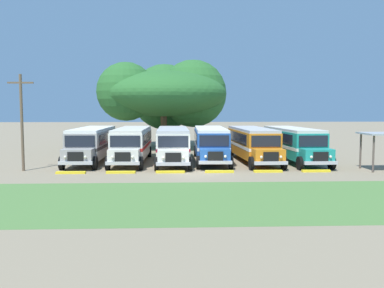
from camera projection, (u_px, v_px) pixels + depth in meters
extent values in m
plane|color=#84755B|center=(195.00, 173.00, 28.85)|extent=(220.00, 220.00, 0.00)
cube|color=#4C7538|center=(204.00, 200.00, 20.30)|extent=(80.00, 9.51, 0.01)
cube|color=#9E9993|center=(93.00, 143.00, 35.20)|extent=(2.58, 9.22, 2.10)
cube|color=#282828|center=(93.00, 145.00, 35.21)|extent=(2.61, 9.24, 0.24)
cube|color=black|center=(108.00, 137.00, 35.49)|extent=(0.11, 8.00, 0.80)
cube|color=black|center=(78.00, 137.00, 35.41)|extent=(0.11, 8.00, 0.80)
cube|color=silver|center=(92.00, 129.00, 35.10)|extent=(2.50, 9.12, 0.22)
cube|color=#9E9993|center=(78.00, 156.00, 29.96)|extent=(2.21, 1.42, 1.05)
cube|color=black|center=(75.00, 157.00, 29.22)|extent=(1.10, 0.11, 0.70)
cube|color=#B7B7BC|center=(75.00, 163.00, 29.22)|extent=(2.40, 0.22, 0.24)
cube|color=black|center=(80.00, 141.00, 30.54)|extent=(2.20, 0.08, 0.84)
cube|color=#282828|center=(103.00, 140.00, 39.81)|extent=(0.90, 0.07, 1.30)
sphere|color=#EAE5C6|center=(85.00, 157.00, 29.20)|extent=(0.20, 0.20, 0.20)
sphere|color=#EAE5C6|center=(65.00, 157.00, 29.15)|extent=(0.20, 0.20, 0.20)
cylinder|color=black|center=(95.00, 163.00, 30.15)|extent=(0.29, 1.00, 1.00)
cylinder|color=black|center=(62.00, 163.00, 30.07)|extent=(0.29, 1.00, 1.00)
cylinder|color=black|center=(113.00, 151.00, 38.31)|extent=(0.29, 1.00, 1.00)
cylinder|color=black|center=(87.00, 151.00, 38.23)|extent=(0.29, 1.00, 1.00)
cube|color=silver|center=(133.00, 143.00, 35.05)|extent=(2.65, 9.24, 2.10)
cube|color=red|center=(133.00, 145.00, 35.07)|extent=(2.68, 9.26, 0.24)
cube|color=black|center=(148.00, 137.00, 35.34)|extent=(0.17, 8.00, 0.80)
cube|color=black|center=(118.00, 137.00, 35.28)|extent=(0.17, 8.00, 0.80)
cube|color=beige|center=(132.00, 129.00, 34.96)|extent=(2.57, 9.14, 0.22)
cube|color=silver|center=(124.00, 156.00, 29.82)|extent=(2.22, 1.44, 1.05)
cube|color=black|center=(123.00, 157.00, 29.08)|extent=(1.10, 0.12, 0.70)
cube|color=#B7B7BC|center=(123.00, 163.00, 29.08)|extent=(2.40, 0.24, 0.24)
cube|color=black|center=(125.00, 141.00, 30.40)|extent=(2.20, 0.10, 0.84)
cube|color=red|center=(138.00, 140.00, 39.66)|extent=(0.90, 0.07, 1.30)
sphere|color=#EAE5C6|center=(132.00, 157.00, 29.05)|extent=(0.20, 0.20, 0.20)
sphere|color=#EAE5C6|center=(112.00, 157.00, 29.01)|extent=(0.20, 0.20, 0.20)
cylinder|color=black|center=(141.00, 163.00, 30.00)|extent=(0.30, 1.00, 1.00)
cylinder|color=black|center=(108.00, 163.00, 29.93)|extent=(0.30, 1.00, 1.00)
cylinder|color=black|center=(150.00, 152.00, 38.16)|extent=(0.30, 1.00, 1.00)
cylinder|color=black|center=(123.00, 152.00, 38.10)|extent=(0.30, 1.00, 1.00)
cube|color=silver|center=(173.00, 143.00, 34.73)|extent=(2.56, 9.22, 2.10)
cube|color=maroon|center=(173.00, 145.00, 34.75)|extent=(2.59, 9.24, 0.24)
cube|color=black|center=(188.00, 137.00, 35.05)|extent=(0.09, 8.00, 0.80)
cube|color=black|center=(158.00, 137.00, 34.93)|extent=(0.09, 8.00, 0.80)
cube|color=#B2B2B7|center=(173.00, 129.00, 34.64)|extent=(2.48, 9.12, 0.22)
cube|color=silver|center=(173.00, 157.00, 29.50)|extent=(2.21, 1.41, 1.05)
cube|color=black|center=(173.00, 158.00, 28.77)|extent=(1.10, 0.11, 0.70)
cube|color=#B7B7BC|center=(173.00, 164.00, 28.76)|extent=(2.40, 0.22, 0.24)
cube|color=black|center=(173.00, 142.00, 30.08)|extent=(2.20, 0.07, 0.84)
cube|color=maroon|center=(173.00, 140.00, 39.34)|extent=(0.90, 0.07, 1.30)
sphere|color=#EAE5C6|center=(183.00, 158.00, 28.75)|extent=(0.20, 0.20, 0.20)
sphere|color=#EAE5C6|center=(163.00, 158.00, 28.68)|extent=(0.20, 0.20, 0.20)
cylinder|color=black|center=(190.00, 164.00, 29.71)|extent=(0.29, 1.00, 1.00)
cylinder|color=black|center=(156.00, 164.00, 29.59)|extent=(0.29, 1.00, 1.00)
cylinder|color=black|center=(186.00, 152.00, 37.87)|extent=(0.29, 1.00, 1.00)
cylinder|color=black|center=(160.00, 152.00, 37.75)|extent=(0.29, 1.00, 1.00)
cube|color=#23519E|center=(210.00, 143.00, 35.50)|extent=(2.74, 9.26, 2.10)
cube|color=silver|center=(210.00, 144.00, 35.51)|extent=(2.77, 9.28, 0.24)
cube|color=black|center=(225.00, 136.00, 35.78)|extent=(0.25, 8.00, 0.80)
cube|color=black|center=(195.00, 136.00, 35.73)|extent=(0.25, 8.00, 0.80)
cube|color=silver|center=(210.00, 129.00, 35.40)|extent=(2.66, 9.16, 0.22)
cube|color=#23519E|center=(215.00, 156.00, 30.26)|extent=(2.24, 1.46, 1.05)
cube|color=black|center=(215.00, 156.00, 29.52)|extent=(1.10, 0.13, 0.70)
cube|color=#B7B7BC|center=(215.00, 162.00, 29.52)|extent=(2.40, 0.26, 0.24)
cube|color=black|center=(214.00, 141.00, 30.84)|extent=(2.20, 0.12, 0.84)
cube|color=silver|center=(207.00, 140.00, 40.11)|extent=(0.90, 0.08, 1.30)
sphere|color=#EAE5C6|center=(225.00, 156.00, 29.49)|extent=(0.20, 0.20, 0.20)
sphere|color=#EAE5C6|center=(206.00, 157.00, 29.46)|extent=(0.20, 0.20, 0.20)
cylinder|color=black|center=(231.00, 163.00, 30.43)|extent=(0.31, 1.01, 1.00)
cylinder|color=black|center=(198.00, 163.00, 30.39)|extent=(0.31, 1.01, 1.00)
cylinder|color=black|center=(221.00, 151.00, 38.60)|extent=(0.31, 1.01, 1.00)
cylinder|color=black|center=(195.00, 151.00, 38.56)|extent=(0.31, 1.01, 1.00)
cube|color=orange|center=(252.00, 143.00, 35.16)|extent=(2.87, 9.29, 2.10)
cube|color=white|center=(252.00, 145.00, 35.18)|extent=(2.90, 9.31, 0.24)
cube|color=black|center=(266.00, 137.00, 35.52)|extent=(0.36, 8.00, 0.80)
cube|color=black|center=(236.00, 137.00, 35.31)|extent=(0.36, 8.00, 0.80)
cube|color=#B2B2B7|center=(252.00, 129.00, 35.06)|extent=(2.79, 9.19, 0.22)
cube|color=orange|center=(268.00, 156.00, 29.94)|extent=(2.25, 1.49, 1.05)
cube|color=black|center=(271.00, 157.00, 29.21)|extent=(1.10, 0.14, 0.70)
cube|color=#B7B7BC|center=(271.00, 163.00, 29.20)|extent=(2.41, 0.30, 0.24)
cube|color=black|center=(266.00, 141.00, 30.52)|extent=(2.20, 0.15, 0.84)
cube|color=white|center=(241.00, 140.00, 39.76)|extent=(0.90, 0.10, 1.30)
sphere|color=#EAE5C6|center=(281.00, 157.00, 29.22)|extent=(0.20, 0.20, 0.20)
sphere|color=#EAE5C6|center=(261.00, 157.00, 29.10)|extent=(0.20, 0.20, 0.20)
cylinder|color=black|center=(284.00, 163.00, 30.19)|extent=(0.32, 1.01, 1.00)
cylinder|color=black|center=(251.00, 163.00, 29.99)|extent=(0.32, 1.01, 1.00)
cylinder|color=black|center=(257.00, 151.00, 38.33)|extent=(0.32, 1.01, 1.00)
cylinder|color=black|center=(231.00, 152.00, 38.13)|extent=(0.32, 1.01, 1.00)
cube|color=teal|center=(292.00, 143.00, 35.22)|extent=(3.03, 9.33, 2.10)
cube|color=white|center=(292.00, 145.00, 35.23)|extent=(3.07, 9.35, 0.24)
cube|color=black|center=(305.00, 137.00, 35.60)|extent=(0.51, 7.99, 0.80)
cube|color=black|center=(276.00, 137.00, 35.35)|extent=(0.51, 7.99, 0.80)
cube|color=beige|center=(292.00, 129.00, 35.12)|extent=(2.95, 9.23, 0.22)
cube|color=teal|center=(317.00, 156.00, 30.01)|extent=(2.28, 1.53, 1.05)
cube|color=black|center=(321.00, 157.00, 29.28)|extent=(1.10, 0.16, 0.70)
cube|color=#B7B7BC|center=(321.00, 163.00, 29.27)|extent=(2.41, 0.34, 0.24)
cube|color=black|center=(313.00, 141.00, 30.59)|extent=(2.20, 0.19, 0.84)
cube|color=white|center=(276.00, 140.00, 39.81)|extent=(0.90, 0.11, 1.30)
sphere|color=#EAE5C6|center=(331.00, 157.00, 29.30)|extent=(0.20, 0.20, 0.20)
sphere|color=#EAE5C6|center=(312.00, 157.00, 29.16)|extent=(0.20, 0.20, 0.20)
cylinder|color=black|center=(332.00, 163.00, 30.28)|extent=(0.34, 1.01, 1.00)
cylinder|color=black|center=(300.00, 163.00, 30.03)|extent=(0.34, 1.01, 1.00)
cylinder|color=black|center=(293.00, 151.00, 38.40)|extent=(0.34, 1.01, 1.00)
cylinder|color=black|center=(268.00, 152.00, 38.16)|extent=(0.34, 1.01, 1.00)
cube|color=yellow|center=(71.00, 173.00, 28.42)|extent=(2.00, 0.36, 0.15)
cube|color=yellow|center=(121.00, 172.00, 28.56)|extent=(2.00, 0.36, 0.15)
cube|color=yellow|center=(170.00, 172.00, 28.71)|extent=(2.00, 0.36, 0.15)
cube|color=yellow|center=(219.00, 172.00, 28.85)|extent=(2.00, 0.36, 0.15)
cube|color=yellow|center=(268.00, 171.00, 29.00)|extent=(2.00, 0.36, 0.15)
cube|color=yellow|center=(316.00, 171.00, 29.14)|extent=(2.00, 0.36, 0.15)
cylinder|color=brown|center=(164.00, 129.00, 46.78)|extent=(0.72, 0.72, 4.20)
ellipsoid|color=#286028|center=(164.00, 94.00, 46.44)|extent=(14.06, 12.80, 5.10)
sphere|color=#286028|center=(193.00, 94.00, 47.99)|extent=(7.78, 7.78, 7.78)
sphere|color=#286028|center=(126.00, 92.00, 45.00)|extent=(6.38, 6.38, 6.38)
sphere|color=#286028|center=(165.00, 97.00, 50.45)|extent=(7.92, 7.92, 7.92)
cylinder|color=brown|center=(22.00, 123.00, 29.41)|extent=(0.20, 0.20, 6.87)
cube|color=brown|center=(20.00, 83.00, 29.17)|extent=(1.80, 0.12, 0.12)
cylinder|color=brown|center=(373.00, 154.00, 28.83)|extent=(0.14, 0.14, 2.60)
cylinder|color=brown|center=(361.00, 151.00, 30.82)|extent=(0.14, 0.14, 2.60)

